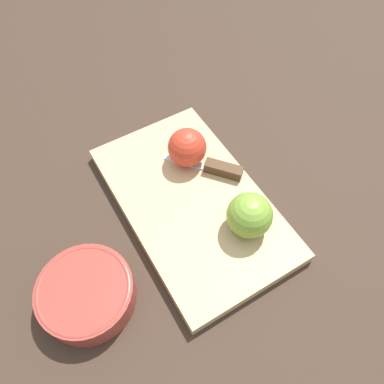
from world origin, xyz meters
The scene contains 6 objects.
ground_plane centered at (0.00, 0.00, 0.00)m, with size 4.00×4.00×0.00m, color #38281E.
cutting_board centered at (0.00, 0.00, 0.01)m, with size 0.41×0.29×0.02m.
apple_half_left centered at (-0.08, -0.07, 0.06)m, with size 0.07×0.07×0.07m.
apple_half_right centered at (0.08, -0.02, 0.06)m, with size 0.07×0.07×0.07m.
knife centered at (0.04, -0.06, 0.03)m, with size 0.10×0.12×0.02m.
bowl centered at (-0.10, 0.20, 0.03)m, with size 0.14×0.14×0.05m.
Camera 1 is at (-0.32, 0.11, 0.56)m, focal length 35.00 mm.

